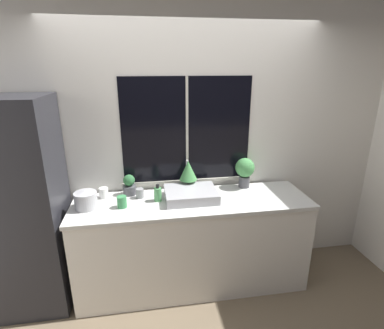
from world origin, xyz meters
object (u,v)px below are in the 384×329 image
at_px(potted_plant_center, 188,172).
at_px(mug_white, 104,193).
at_px(soap_bottle, 158,194).
at_px(mug_green, 122,202).
at_px(mug_grey, 140,193).
at_px(potted_plant_left, 129,185).
at_px(kettle, 86,200).
at_px(refrigerator, 23,208).
at_px(sink, 191,194).
at_px(potted_plant_right, 245,170).

distance_m(potted_plant_center, mug_white, 0.82).
height_order(soap_bottle, mug_green, soap_bottle).
bearing_deg(mug_grey, soap_bottle, -29.24).
distance_m(potted_plant_left, mug_white, 0.24).
distance_m(potted_plant_center, kettle, 0.97).
relative_size(potted_plant_left, mug_white, 2.04).
distance_m(refrigerator, potted_plant_left, 0.92).
bearing_deg(kettle, mug_grey, 16.99).
relative_size(refrigerator, mug_white, 19.23).
distance_m(potted_plant_left, kettle, 0.43).
bearing_deg(mug_white, kettle, -122.78).
relative_size(sink, kettle, 2.46).
xyz_separation_m(potted_plant_left, mug_green, (-0.06, -0.27, -0.04)).
bearing_deg(sink, potted_plant_center, 88.26).
bearing_deg(sink, soap_bottle, 179.08).
bearing_deg(potted_plant_right, kettle, -171.09).
distance_m(soap_bottle, mug_white, 0.52).
bearing_deg(soap_bottle, mug_green, -165.32).
height_order(potted_plant_left, mug_white, potted_plant_left).
height_order(potted_plant_left, kettle, potted_plant_left).
relative_size(refrigerator, potted_plant_right, 6.18).
relative_size(potted_plant_center, soap_bottle, 1.91).
bearing_deg(soap_bottle, sink, -0.92).
distance_m(potted_plant_right, mug_white, 1.39).
distance_m(mug_green, kettle, 0.31).
bearing_deg(mug_grey, potted_plant_right, 5.23).
bearing_deg(mug_grey, mug_white, 170.56).
distance_m(soap_bottle, mug_grey, 0.19).
height_order(refrigerator, potted_plant_right, refrigerator).
bearing_deg(potted_plant_center, potted_plant_right, -0.00).
relative_size(mug_white, mug_grey, 1.08).
xyz_separation_m(refrigerator, potted_plant_right, (2.04, 0.21, 0.16)).
distance_m(potted_plant_left, potted_plant_center, 0.58).
distance_m(potted_plant_right, mug_green, 1.24).
relative_size(potted_plant_left, kettle, 1.03).
relative_size(potted_plant_right, mug_grey, 3.35).
xyz_separation_m(mug_grey, kettle, (-0.46, -0.14, 0.03)).
xyz_separation_m(sink, mug_grey, (-0.47, 0.10, -0.00)).
relative_size(potted_plant_right, kettle, 1.57).
bearing_deg(mug_green, refrigerator, 175.70).
relative_size(potted_plant_right, mug_green, 2.95).
bearing_deg(soap_bottle, kettle, -175.49).
bearing_deg(mug_white, potted_plant_left, 9.75).
xyz_separation_m(refrigerator, potted_plant_center, (1.46, 0.21, 0.16)).
height_order(refrigerator, sink, refrigerator).
xyz_separation_m(sink, mug_white, (-0.80, 0.15, 0.00)).
bearing_deg(mug_grey, potted_plant_left, 135.26).
xyz_separation_m(soap_bottle, mug_grey, (-0.16, 0.09, -0.02)).
height_order(sink, mug_grey, sink).
bearing_deg(refrigerator, potted_plant_center, 8.10).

